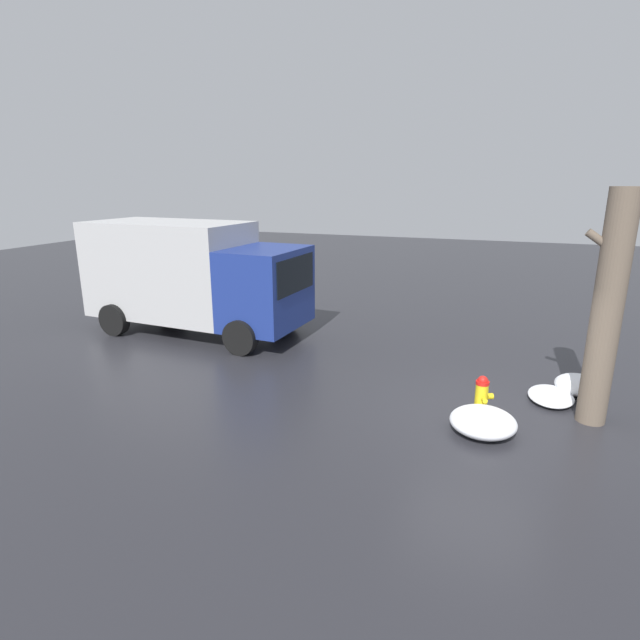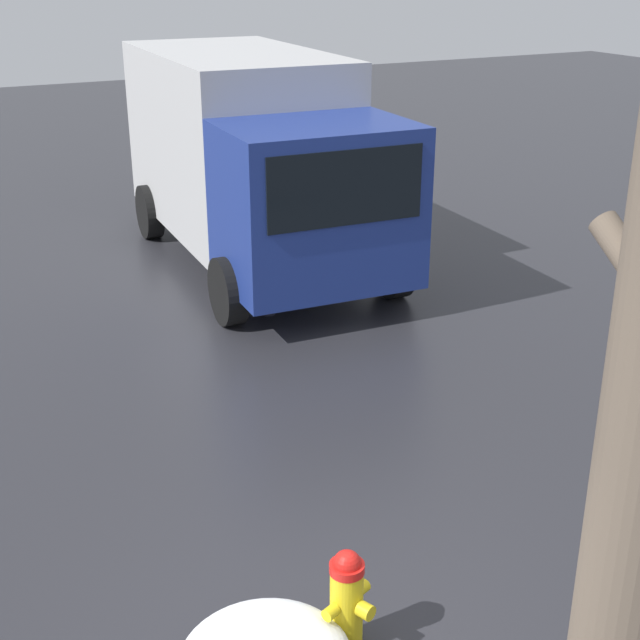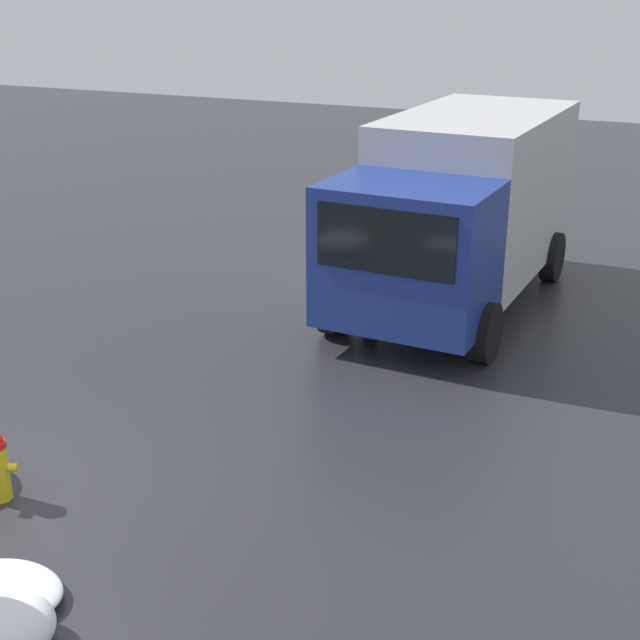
% 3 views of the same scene
% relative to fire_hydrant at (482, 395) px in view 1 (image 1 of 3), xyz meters
% --- Properties ---
extents(ground_plane, '(60.00, 60.00, 0.00)m').
position_rel_fire_hydrant_xyz_m(ground_plane, '(0.00, 0.00, -0.41)').
color(ground_plane, '#28282D').
extents(fire_hydrant, '(0.34, 0.43, 0.79)m').
position_rel_fire_hydrant_xyz_m(fire_hydrant, '(0.00, 0.00, 0.00)').
color(fire_hydrant, yellow).
rests_on(fire_hydrant, ground_plane).
extents(tree_trunk, '(0.76, 0.50, 4.14)m').
position_rel_fire_hydrant_xyz_m(tree_trunk, '(-1.89, -0.49, 1.68)').
color(tree_trunk, '#6B5B4C').
rests_on(tree_trunk, ground_plane).
extents(delivery_truck, '(6.39, 2.97, 3.12)m').
position_rel_fire_hydrant_xyz_m(delivery_truck, '(8.10, -2.78, 1.28)').
color(delivery_truck, navy).
rests_on(delivery_truck, ground_plane).
extents(pedestrian, '(0.35, 0.35, 1.59)m').
position_rel_fire_hydrant_xyz_m(pedestrian, '(5.93, -2.01, 0.46)').
color(pedestrian, '#23232D').
rests_on(pedestrian, ground_plane).
extents(snow_pile_by_hydrant, '(1.13, 1.17, 0.40)m').
position_rel_fire_hydrant_xyz_m(snow_pile_by_hydrant, '(-0.08, 0.65, -0.21)').
color(snow_pile_by_hydrant, white).
rests_on(snow_pile_by_hydrant, ground_plane).
extents(snow_pile_curbside, '(0.86, 1.16, 0.18)m').
position_rel_fire_hydrant_xyz_m(snow_pile_curbside, '(-1.28, -1.20, -0.31)').
color(snow_pile_curbside, white).
rests_on(snow_pile_curbside, ground_plane).
extents(snow_pile_by_tree, '(0.88, 0.81, 0.42)m').
position_rel_fire_hydrant_xyz_m(snow_pile_by_tree, '(-1.80, -1.69, -0.20)').
color(snow_pile_by_tree, white).
rests_on(snow_pile_by_tree, ground_plane).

